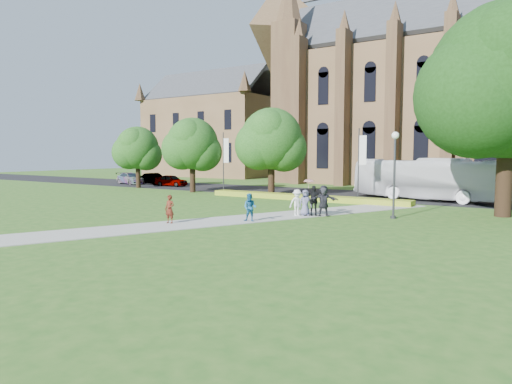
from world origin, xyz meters
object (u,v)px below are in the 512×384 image
Objects in this scene: large_tree at (509,81)px; car_2 at (131,178)px; car_0 at (171,180)px; pedestrian_0 at (170,209)px; tour_coach at (429,179)px; car_1 at (154,179)px; streetlamp at (395,164)px.

car_2 is at bearing 169.44° from large_tree.
pedestrian_0 reaches higher than car_0.
pedestrian_0 is (-9.24, -21.11, -0.95)m from tour_coach.
car_1 is 32.57m from pedestrian_0.
car_0 is 7.30m from car_2.
streetlamp reaches higher than pedestrian_0.
pedestrian_0 reaches higher than car_1.
tour_coach is 7.96× the size of pedestrian_0.
large_tree reaches higher than car_2.
tour_coach is 2.93× the size of car_1.
pedestrian_0 is at bearing -119.12° from car_1.
car_0 is at bearing 167.75° from large_tree.
car_0 is at bearing -78.53° from car_2.
large_tree is at bearing -86.97° from car_2.
streetlamp is 39.32m from car_2.
streetlamp is at bearing 34.07° from pedestrian_0.
car_0 is 0.83× the size of car_2.
large_tree is 3.05× the size of car_1.
car_0 is 3.99m from car_1.
tour_coach is at bearing 93.07° from streetlamp.
car_2 is (-42.70, 7.96, -7.64)m from large_tree.
car_0 is at bearing -90.24° from car_1.
car_1 is at bearing 99.84° from tour_coach.
car_0 is (-29.91, 12.19, -2.59)m from streetlamp.
large_tree is at bearing -88.72° from car_1.
car_2 is 34.73m from pedestrian_0.
pedestrian_0 is at bearing -138.78° from large_tree.
tour_coach is at bearing -78.07° from car_1.
car_1 reaches higher than car_2.
car_0 is at bearing 157.82° from streetlamp.
car_1 is at bearing -65.00° from car_2.
tour_coach is at bearing -94.88° from car_0.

